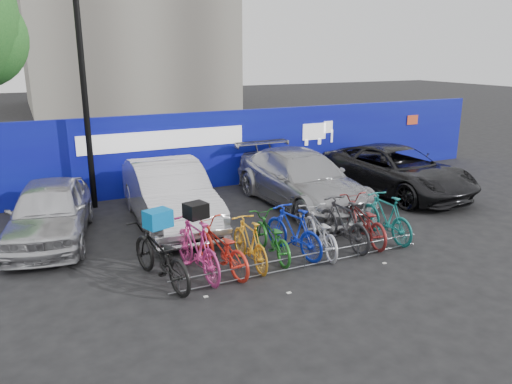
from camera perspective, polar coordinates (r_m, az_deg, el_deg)
ground at (r=10.61m, az=3.89°, el=-7.45°), size 100.00×100.00×0.00m
hoarding at (r=15.55m, az=-6.84°, el=4.65°), size 22.00×0.18×2.40m
lamppost at (r=14.01m, az=-19.07°, el=11.23°), size 0.25×0.50×6.11m
bike_rack at (r=10.07m, az=5.59°, el=-7.81°), size 5.60×0.03×0.30m
car_0 at (r=12.19m, az=-22.50°, el=-2.07°), size 2.42×4.32×1.39m
car_1 at (r=12.51m, az=-9.89°, el=-0.23°), size 1.88×4.81×1.56m
car_2 at (r=13.90m, az=5.22°, el=1.45°), size 2.20×5.22×1.50m
car_3 at (r=15.71m, az=15.68°, el=2.42°), size 2.87×5.29×1.41m
bike_0 at (r=9.44m, az=-10.92°, el=-7.13°), size 1.17×2.22×1.11m
bike_1 at (r=9.63m, az=-6.74°, el=-6.25°), size 0.74×2.00×1.17m
bike_2 at (r=9.80m, az=-4.06°, el=-6.34°), size 1.00×1.98×0.99m
bike_3 at (r=10.01m, az=-0.72°, el=-5.79°), size 0.49×1.68×1.00m
bike_4 at (r=10.43m, az=1.77°, el=-5.12°), size 0.71×1.79×0.93m
bike_5 at (r=10.57m, az=4.30°, el=-4.45°), size 0.85×1.85×1.07m
bike_6 at (r=10.77m, az=7.29°, el=-4.49°), size 0.93×1.88×0.94m
bike_7 at (r=11.14m, az=9.98°, el=-3.49°), size 0.57×1.85×1.10m
bike_8 at (r=11.52m, az=12.12°, el=-3.18°), size 0.90×1.99×1.01m
bike_9 at (r=11.78m, az=14.63°, el=-2.76°), size 0.51×1.79×1.08m
cargo_crate at (r=9.19m, az=-11.15°, el=-3.01°), size 0.54×0.47×0.32m
cargo_topcase at (r=9.38m, az=-6.89°, el=-2.11°), size 0.47×0.44×0.29m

